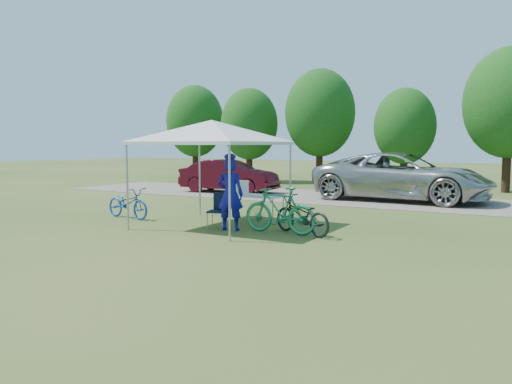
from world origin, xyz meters
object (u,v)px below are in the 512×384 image
(bike_blue, at_px, (128,203))
(bike_green, at_px, (280,210))
(folding_table, at_px, (252,196))
(folding_chair, at_px, (220,207))
(minivan, at_px, (402,176))
(sedan, at_px, (229,176))
(cyclist, at_px, (230,195))
(cooler, at_px, (238,187))
(bike_dark, at_px, (301,215))

(bike_blue, bearing_deg, bike_green, -82.53)
(folding_table, relative_size, folding_chair, 1.97)
(minivan, bearing_deg, sedan, 96.90)
(cyclist, relative_size, bike_blue, 1.05)
(folding_table, distance_m, bike_green, 2.20)
(cyclist, height_order, bike_green, cyclist)
(folding_chair, xyz_separation_m, cooler, (-0.35, 1.45, 0.39))
(folding_chair, xyz_separation_m, bike_blue, (-3.15, -0.01, -0.08))
(minivan, xyz_separation_m, sedan, (-7.32, -0.57, -0.18))
(cooler, bearing_deg, bike_dark, -27.44)
(folding_chair, height_order, bike_dark, bike_dark)
(bike_green, xyz_separation_m, minivan, (0.81, 8.41, 0.36))
(bike_blue, height_order, bike_dark, bike_dark)
(bike_dark, distance_m, sedan, 10.42)
(cyclist, bearing_deg, bike_dark, 171.81)
(cooler, distance_m, sedan, 7.74)
(bike_green, relative_size, sedan, 0.43)
(cooler, xyz_separation_m, minivan, (2.89, 6.93, 0.01))
(folding_chair, distance_m, bike_green, 1.74)
(bike_green, distance_m, bike_dark, 0.53)
(cyclist, xyz_separation_m, bike_dark, (1.77, 0.33, -0.43))
(bike_dark, bearing_deg, bike_green, -53.58)
(cooler, relative_size, minivan, 0.08)
(cooler, height_order, minivan, minivan)
(cooler, bearing_deg, folding_table, -0.00)
(cooler, bearing_deg, bike_blue, -152.43)
(bike_green, distance_m, minivan, 8.46)
(cooler, bearing_deg, bike_green, -35.33)
(cyclist, xyz_separation_m, sedan, (-5.24, 8.04, -0.15))
(folding_table, distance_m, sedan, 8.01)
(folding_chair, xyz_separation_m, bike_dark, (2.24, 0.11, -0.06))
(cooler, bearing_deg, minivan, 67.34)
(bike_dark, bearing_deg, folding_chair, -65.83)
(folding_chair, bearing_deg, bike_blue, 163.34)
(bike_dark, bearing_deg, folding_table, -100.74)
(folding_table, xyz_separation_m, minivan, (2.44, 6.93, 0.24))
(sedan, bearing_deg, minivan, -90.70)
(cyclist, relative_size, bike_dark, 1.02)
(folding_chair, height_order, bike_green, bike_green)
(folding_chair, xyz_separation_m, cyclist, (0.47, -0.23, 0.37))
(bike_dark, bearing_deg, cyclist, -57.77)
(folding_table, height_order, bike_dark, bike_dark)
(folding_chair, bearing_deg, bike_green, -17.81)
(sedan, bearing_deg, cyclist, -152.07)
(folding_table, distance_m, cooler, 0.51)
(folding_table, distance_m, folding_chair, 1.46)
(bike_dark, relative_size, minivan, 0.27)
(cyclist, distance_m, minivan, 8.86)
(folding_chair, distance_m, minivan, 8.77)
(bike_green, bearing_deg, folding_table, -131.93)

